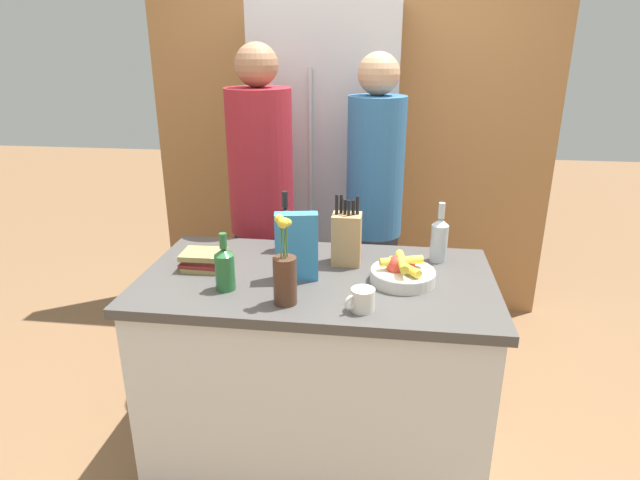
{
  "coord_description": "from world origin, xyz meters",
  "views": [
    {
      "loc": [
        0.27,
        -1.96,
        1.79
      ],
      "look_at": [
        0.0,
        0.1,
        1.02
      ],
      "focal_mm": 30.0,
      "sensor_mm": 36.0,
      "label": 1
    }
  ],
  "objects_px": {
    "person_at_sink": "(262,201)",
    "bottle_wine": "(439,238)",
    "bottle_vinegar": "(225,267)",
    "cereal_box": "(297,247)",
    "knife_block": "(347,238)",
    "bottle_oil": "(285,227)",
    "book_stack": "(205,260)",
    "coffee_mug": "(362,300)",
    "flower_vase": "(285,274)",
    "fruit_bowl": "(402,272)",
    "refrigerator": "(328,176)",
    "person_in_blue": "(374,203)"
  },
  "relations": [
    {
      "from": "person_at_sink",
      "to": "bottle_wine",
      "type": "bearing_deg",
      "value": -19.55
    },
    {
      "from": "bottle_vinegar",
      "to": "cereal_box",
      "type": "bearing_deg",
      "value": 27.01
    },
    {
      "from": "knife_block",
      "to": "bottle_oil",
      "type": "relative_size",
      "value": 1.11
    },
    {
      "from": "book_stack",
      "to": "person_at_sink",
      "type": "xyz_separation_m",
      "value": [
        0.1,
        0.61,
        0.09
      ]
    },
    {
      "from": "coffee_mug",
      "to": "flower_vase",
      "type": "bearing_deg",
      "value": 176.13
    },
    {
      "from": "flower_vase",
      "to": "bottle_wine",
      "type": "relative_size",
      "value": 1.29
    },
    {
      "from": "person_at_sink",
      "to": "bottle_oil",
      "type": "bearing_deg",
      "value": -56.36
    },
    {
      "from": "person_at_sink",
      "to": "book_stack",
      "type": "bearing_deg",
      "value": -94.57
    },
    {
      "from": "fruit_bowl",
      "to": "cereal_box",
      "type": "relative_size",
      "value": 0.93
    },
    {
      "from": "bottle_oil",
      "to": "cereal_box",
      "type": "bearing_deg",
      "value": -71.27
    },
    {
      "from": "knife_block",
      "to": "bottle_wine",
      "type": "relative_size",
      "value": 1.17
    },
    {
      "from": "bottle_oil",
      "to": "bottle_wine",
      "type": "height_order",
      "value": "bottle_oil"
    },
    {
      "from": "coffee_mug",
      "to": "book_stack",
      "type": "relative_size",
      "value": 0.59
    },
    {
      "from": "book_stack",
      "to": "refrigerator",
      "type": "bearing_deg",
      "value": 73.15
    },
    {
      "from": "bottle_wine",
      "to": "person_at_sink",
      "type": "relative_size",
      "value": 0.15
    },
    {
      "from": "fruit_bowl",
      "to": "bottle_oil",
      "type": "distance_m",
      "value": 0.6
    },
    {
      "from": "cereal_box",
      "to": "person_at_sink",
      "type": "bearing_deg",
      "value": 114.2
    },
    {
      "from": "person_in_blue",
      "to": "knife_block",
      "type": "bearing_deg",
      "value": -121.32
    },
    {
      "from": "coffee_mug",
      "to": "person_in_blue",
      "type": "height_order",
      "value": "person_in_blue"
    },
    {
      "from": "fruit_bowl",
      "to": "coffee_mug",
      "type": "height_order",
      "value": "fruit_bowl"
    },
    {
      "from": "knife_block",
      "to": "flower_vase",
      "type": "bearing_deg",
      "value": -114.89
    },
    {
      "from": "person_in_blue",
      "to": "fruit_bowl",
      "type": "bearing_deg",
      "value": -100.48
    },
    {
      "from": "fruit_bowl",
      "to": "bottle_oil",
      "type": "xyz_separation_m",
      "value": [
        -0.52,
        0.28,
        0.07
      ]
    },
    {
      "from": "bottle_oil",
      "to": "knife_block",
      "type": "bearing_deg",
      "value": -23.64
    },
    {
      "from": "refrigerator",
      "to": "fruit_bowl",
      "type": "xyz_separation_m",
      "value": [
        0.45,
        -1.26,
        -0.07
      ]
    },
    {
      "from": "flower_vase",
      "to": "bottle_wine",
      "type": "height_order",
      "value": "flower_vase"
    },
    {
      "from": "fruit_bowl",
      "to": "bottle_vinegar",
      "type": "distance_m",
      "value": 0.69
    },
    {
      "from": "knife_block",
      "to": "bottle_vinegar",
      "type": "relative_size",
      "value": 1.34
    },
    {
      "from": "flower_vase",
      "to": "person_in_blue",
      "type": "relative_size",
      "value": 0.19
    },
    {
      "from": "bottle_oil",
      "to": "bottle_vinegar",
      "type": "relative_size",
      "value": 1.21
    },
    {
      "from": "cereal_box",
      "to": "bottle_wine",
      "type": "bearing_deg",
      "value": 25.0
    },
    {
      "from": "flower_vase",
      "to": "refrigerator",
      "type": "bearing_deg",
      "value": 90.89
    },
    {
      "from": "bottle_oil",
      "to": "book_stack",
      "type": "bearing_deg",
      "value": -139.31
    },
    {
      "from": "coffee_mug",
      "to": "cereal_box",
      "type": "bearing_deg",
      "value": 139.39
    },
    {
      "from": "bottle_vinegar",
      "to": "person_at_sink",
      "type": "distance_m",
      "value": 0.8
    },
    {
      "from": "refrigerator",
      "to": "book_stack",
      "type": "height_order",
      "value": "refrigerator"
    },
    {
      "from": "cereal_box",
      "to": "bottle_oil",
      "type": "height_order",
      "value": "same"
    },
    {
      "from": "bottle_oil",
      "to": "bottle_vinegar",
      "type": "height_order",
      "value": "bottle_oil"
    },
    {
      "from": "flower_vase",
      "to": "bottle_vinegar",
      "type": "distance_m",
      "value": 0.26
    },
    {
      "from": "fruit_bowl",
      "to": "person_in_blue",
      "type": "distance_m",
      "value": 0.73
    },
    {
      "from": "knife_block",
      "to": "bottle_oil",
      "type": "bearing_deg",
      "value": 156.36
    },
    {
      "from": "refrigerator",
      "to": "bottle_vinegar",
      "type": "bearing_deg",
      "value": -99.04
    },
    {
      "from": "knife_block",
      "to": "bottle_vinegar",
      "type": "height_order",
      "value": "knife_block"
    },
    {
      "from": "refrigerator",
      "to": "fruit_bowl",
      "type": "bearing_deg",
      "value": -70.52
    },
    {
      "from": "bottle_vinegar",
      "to": "person_in_blue",
      "type": "bearing_deg",
      "value": 58.72
    },
    {
      "from": "person_in_blue",
      "to": "cereal_box",
      "type": "bearing_deg",
      "value": -132.04
    },
    {
      "from": "knife_block",
      "to": "person_in_blue",
      "type": "height_order",
      "value": "person_in_blue"
    },
    {
      "from": "coffee_mug",
      "to": "refrigerator",
      "type": "bearing_deg",
      "value": 101.21
    },
    {
      "from": "bottle_vinegar",
      "to": "bottle_wine",
      "type": "bearing_deg",
      "value": 25.63
    },
    {
      "from": "refrigerator",
      "to": "cereal_box",
      "type": "bearing_deg",
      "value": -88.73
    }
  ]
}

